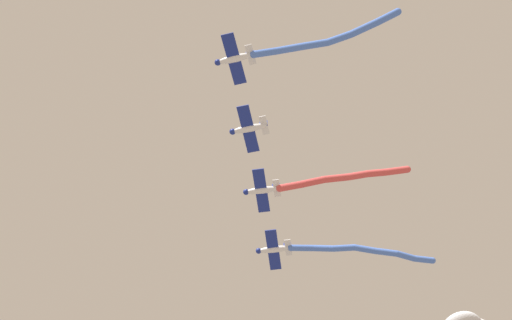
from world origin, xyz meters
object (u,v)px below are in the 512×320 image
object	(u,v)px
airplane_lead	(273,249)
airplane_slot	(234,59)
airplane_left_wing	(262,190)
airplane_right_wing	(248,129)

from	to	relation	value
airplane_lead	airplane_slot	world-z (taller)	airplane_slot
airplane_left_wing	airplane_slot	bearing A→B (deg)	87.45
airplane_slot	airplane_right_wing	bearing A→B (deg)	-86.58
airplane_lead	airplane_left_wing	bearing A→B (deg)	86.96
airplane_lead	airplane_left_wing	distance (m)	8.39
airplane_lead	airplane_right_wing	xyz separation A→B (m)	(15.75, -5.74, 0.00)
airplane_lead	airplane_left_wing	world-z (taller)	airplane_left_wing
airplane_right_wing	airplane_lead	bearing A→B (deg)	-88.10
airplane_right_wing	airplane_slot	distance (m)	8.39
airplane_left_wing	airplane_slot	distance (m)	16.76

